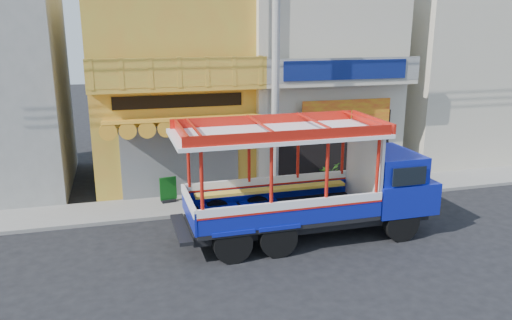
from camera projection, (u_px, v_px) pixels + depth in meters
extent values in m
plane|color=black|center=(340.00, 240.00, 14.67)|extent=(90.00, 90.00, 0.00)
cube|color=slate|center=(294.00, 195.00, 18.38)|extent=(30.00, 2.00, 0.12)
cube|color=#C8882C|center=(169.00, 80.00, 20.04)|extent=(6.00, 6.00, 8.00)
cube|color=#595B5E|center=(181.00, 161.00, 17.90)|extent=(4.20, 0.10, 2.60)
cube|color=orange|center=(182.00, 119.00, 16.80)|extent=(5.20, 1.50, 0.31)
cube|color=#C8882C|center=(179.00, 88.00, 16.91)|extent=(6.00, 0.70, 0.18)
cube|color=#C8882C|center=(180.00, 72.00, 16.49)|extent=(6.00, 0.12, 0.95)
cube|color=black|center=(179.00, 101.00, 17.34)|extent=(4.50, 0.04, 0.45)
cube|color=beige|center=(308.00, 76.00, 21.59)|extent=(6.00, 6.00, 8.00)
cube|color=black|center=(335.00, 147.00, 19.43)|extent=(4.60, 0.12, 2.80)
cube|color=gold|center=(347.00, 113.00, 18.89)|extent=(3.60, 0.05, 1.00)
cube|color=beige|center=(341.00, 83.00, 18.46)|extent=(6.00, 0.70, 0.18)
cube|color=gray|center=(346.00, 70.00, 18.05)|extent=(6.00, 0.12, 0.85)
cube|color=navy|center=(346.00, 70.00, 17.99)|extent=(4.80, 0.06, 0.70)
cube|color=beige|center=(262.00, 86.00, 17.89)|extent=(0.35, 0.30, 8.00)
cube|color=beige|center=(447.00, 76.00, 23.46)|extent=(6.00, 6.00, 7.60)
cylinder|color=gray|center=(276.00, 76.00, 16.31)|extent=(0.26, 0.26, 9.00)
cylinder|color=black|center=(401.00, 224.00, 14.49)|extent=(1.05, 0.30, 1.05)
cylinder|color=black|center=(368.00, 201.00, 16.34)|extent=(1.05, 0.30, 1.05)
cylinder|color=black|center=(278.00, 238.00, 13.47)|extent=(1.05, 0.30, 1.05)
cylinder|color=black|center=(257.00, 213.00, 15.33)|extent=(1.05, 0.30, 1.05)
cylinder|color=black|center=(233.00, 244.00, 13.14)|extent=(1.05, 0.30, 1.05)
cylinder|color=black|center=(217.00, 217.00, 14.99)|extent=(1.05, 0.30, 1.05)
cube|color=black|center=(308.00, 217.00, 14.71)|extent=(7.08, 1.80, 0.29)
cube|color=#101EAC|center=(391.00, 190.00, 15.29)|extent=(1.91, 2.33, 0.95)
cube|color=#101EAC|center=(388.00, 164.00, 15.03)|extent=(1.49, 2.14, 0.79)
cube|color=black|center=(410.00, 164.00, 15.24)|extent=(0.08, 1.85, 0.58)
cube|color=black|center=(280.00, 213.00, 14.42)|extent=(5.22, 2.36, 0.13)
cube|color=#101EAC|center=(294.00, 215.00, 13.30)|extent=(5.20, 0.13, 0.63)
cube|color=white|center=(294.00, 205.00, 13.22)|extent=(5.20, 0.14, 0.23)
cube|color=#101EAC|center=(269.00, 189.00, 15.36)|extent=(5.20, 0.13, 0.63)
cube|color=white|center=(269.00, 181.00, 15.29)|extent=(5.20, 0.14, 0.23)
cylinder|color=red|center=(202.00, 181.00, 12.36)|extent=(0.10, 0.10, 1.68)
cylinder|color=red|center=(188.00, 159.00, 14.39)|extent=(0.10, 0.10, 1.68)
cube|color=white|center=(364.00, 167.00, 14.82)|extent=(0.10, 2.13, 2.36)
cube|color=white|center=(277.00, 133.00, 13.78)|extent=(5.86, 2.63, 0.11)
cube|color=red|center=(278.00, 127.00, 13.73)|extent=(5.64, 2.52, 0.27)
cube|color=black|center=(169.00, 201.00, 17.47)|extent=(0.53, 0.34, 0.09)
cube|color=#0D4B12|center=(168.00, 188.00, 17.35)|extent=(0.59, 0.16, 0.81)
imported|color=#275718|center=(329.00, 174.00, 19.17)|extent=(1.07, 1.03, 0.92)
imported|color=#275718|center=(380.00, 173.00, 19.35)|extent=(0.56, 0.61, 0.89)
imported|color=#275718|center=(383.00, 169.00, 19.59)|extent=(0.67, 0.67, 1.05)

